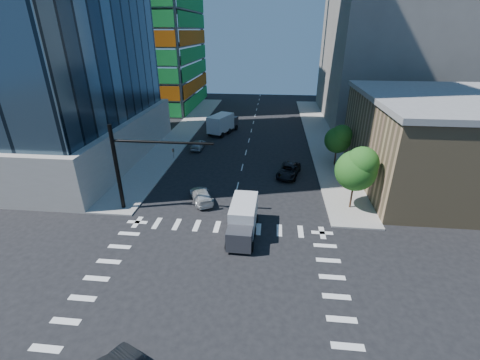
# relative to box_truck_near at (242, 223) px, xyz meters

# --- Properties ---
(ground) EXTENTS (160.00, 160.00, 0.00)m
(ground) POSITION_rel_box_truck_near_xyz_m (-1.58, -7.80, -1.33)
(ground) COLOR black
(ground) RESTS_ON ground
(road_markings) EXTENTS (20.00, 20.00, 0.01)m
(road_markings) POSITION_rel_box_truck_near_xyz_m (-1.58, -7.80, -1.33)
(road_markings) COLOR silver
(road_markings) RESTS_ON ground
(sidewalk_ne) EXTENTS (5.00, 60.00, 0.15)m
(sidewalk_ne) POSITION_rel_box_truck_near_xyz_m (10.92, 32.20, -1.26)
(sidewalk_ne) COLOR gray
(sidewalk_ne) RESTS_ON ground
(sidewalk_nw) EXTENTS (5.00, 60.00, 0.15)m
(sidewalk_nw) POSITION_rel_box_truck_near_xyz_m (-14.08, 32.20, -1.26)
(sidewalk_nw) COLOR gray
(sidewalk_nw) RESTS_ON ground
(commercial_building) EXTENTS (20.50, 22.50, 10.60)m
(commercial_building) POSITION_rel_box_truck_near_xyz_m (23.42, 14.20, 3.98)
(commercial_building) COLOR #957D57
(commercial_building) RESTS_ON ground
(bg_building_ne) EXTENTS (24.00, 30.00, 28.00)m
(bg_building_ne) POSITION_rel_box_truck_near_xyz_m (25.42, 47.20, 12.67)
(bg_building_ne) COLOR slate
(bg_building_ne) RESTS_ON ground
(signal_mast_nw) EXTENTS (10.20, 0.40, 9.00)m
(signal_mast_nw) POSITION_rel_box_truck_near_xyz_m (-11.58, 3.70, 4.16)
(signal_mast_nw) COLOR black
(signal_mast_nw) RESTS_ON sidewalk_nw
(tree_south) EXTENTS (4.16, 4.16, 6.82)m
(tree_south) POSITION_rel_box_truck_near_xyz_m (11.04, 6.10, 3.35)
(tree_south) COLOR #382316
(tree_south) RESTS_ON sidewalk_ne
(tree_north) EXTENTS (3.54, 3.52, 5.78)m
(tree_north) POSITION_rel_box_truck_near_xyz_m (11.34, 18.10, 2.65)
(tree_north) COLOR #382316
(tree_north) RESTS_ON sidewalk_ne
(car_nb_far) EXTENTS (3.63, 5.75, 1.48)m
(car_nb_far) POSITION_rel_box_truck_near_xyz_m (4.69, 14.05, -0.59)
(car_nb_far) COLOR black
(car_nb_far) RESTS_ON ground
(car_sb_near) EXTENTS (3.78, 5.18, 1.39)m
(car_sb_near) POSITION_rel_box_truck_near_xyz_m (-5.16, 6.13, -0.64)
(car_sb_near) COLOR silver
(car_sb_near) RESTS_ON ground
(car_sb_mid) EXTENTS (1.85, 4.43, 1.50)m
(car_sb_mid) POSITION_rel_box_truck_near_xyz_m (-9.31, 23.07, -0.58)
(car_sb_mid) COLOR #B1B5BA
(car_sb_mid) RESTS_ON ground
(box_truck_near) EXTENTS (2.59, 5.80, 3.01)m
(box_truck_near) POSITION_rel_box_truck_near_xyz_m (0.00, 0.00, 0.00)
(box_truck_near) COLOR black
(box_truck_near) RESTS_ON ground
(box_truck_far) EXTENTS (5.04, 7.29, 3.52)m
(box_truck_far) POSITION_rel_box_truck_near_xyz_m (-6.58, 32.35, 0.23)
(box_truck_far) COLOR black
(box_truck_far) RESTS_ON ground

